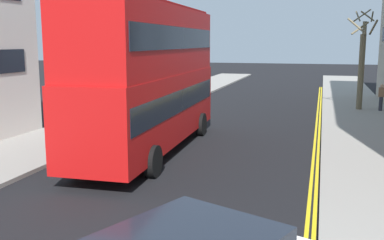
# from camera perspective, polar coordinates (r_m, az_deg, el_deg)

# --- Properties ---
(sidewalk_right) EXTENTS (4.00, 80.00, 0.14)m
(sidewalk_right) POSITION_cam_1_polar(r_m,az_deg,el_deg) (19.07, 22.08, -3.51)
(sidewalk_right) COLOR gray
(sidewalk_right) RESTS_ON ground
(sidewalk_left) EXTENTS (4.00, 80.00, 0.14)m
(sidewalk_left) POSITION_cam_1_polar(r_m,az_deg,el_deg) (21.88, -14.10, -1.44)
(sidewalk_left) COLOR gray
(sidewalk_left) RESTS_ON ground
(kerb_line_outer) EXTENTS (0.10, 56.00, 0.01)m
(kerb_line_outer) POSITION_cam_1_polar(r_m,az_deg,el_deg) (17.03, 15.66, -4.93)
(kerb_line_outer) COLOR yellow
(kerb_line_outer) RESTS_ON ground
(kerb_line_inner) EXTENTS (0.10, 56.00, 0.01)m
(kerb_line_inner) POSITION_cam_1_polar(r_m,az_deg,el_deg) (17.03, 15.12, -4.90)
(kerb_line_inner) COLOR yellow
(kerb_line_inner) RESTS_ON ground
(double_decker_bus_away) EXTENTS (3.05, 10.88, 5.64)m
(double_decker_bus_away) POSITION_cam_1_polar(r_m,az_deg,el_deg) (17.45, -5.34, 5.83)
(double_decker_bus_away) COLOR #B20F0F
(double_decker_bus_away) RESTS_ON ground
(pedestrian_far) EXTENTS (0.34, 0.22, 1.62)m
(pedestrian_far) POSITION_cam_1_polar(r_m,az_deg,el_deg) (29.44, 22.88, 2.73)
(pedestrian_far) COLOR #2D2D38
(pedestrian_far) RESTS_ON sidewalk_right
(street_tree_near) EXTENTS (1.75, 1.74, 5.55)m
(street_tree_near) POSITION_cam_1_polar(r_m,az_deg,el_deg) (29.51, 20.68, 6.22)
(street_tree_near) COLOR #6B6047
(street_tree_near) RESTS_ON sidewalk_right
(street_tree_mid) EXTENTS (1.68, 1.74, 6.89)m
(street_tree_mid) POSITION_cam_1_polar(r_m,az_deg,el_deg) (41.12, 20.87, 8.09)
(street_tree_mid) COLOR #6B6047
(street_tree_mid) RESTS_ON sidewalk_right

